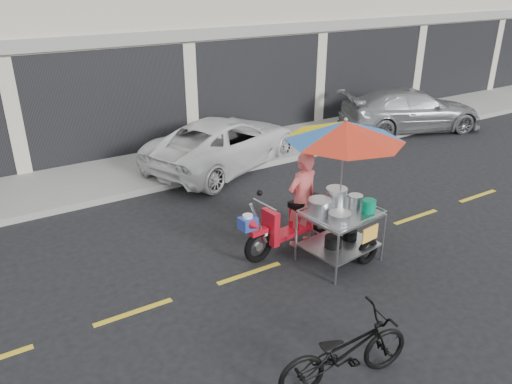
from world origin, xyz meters
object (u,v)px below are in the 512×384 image
white_pickup (225,142)px  food_vendor_rig (327,170)px  silver_pickup (411,110)px  near_bicycle (345,351)px

white_pickup → food_vendor_rig: bearing=150.1°
silver_pickup → food_vendor_rig: size_ratio=1.66×
near_bicycle → white_pickup: bearing=-9.8°
food_vendor_rig → near_bicycle: bearing=-131.1°
near_bicycle → food_vendor_rig: 3.27m
near_bicycle → food_vendor_rig: size_ratio=0.66×
white_pickup → food_vendor_rig: 4.95m
white_pickup → silver_pickup: size_ratio=1.01×
white_pickup → food_vendor_rig: (-0.63, -4.81, 0.96)m
silver_pickup → near_bicycle: bearing=146.8°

